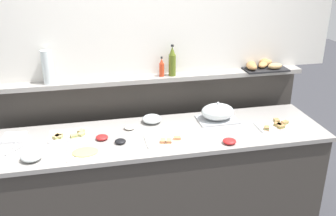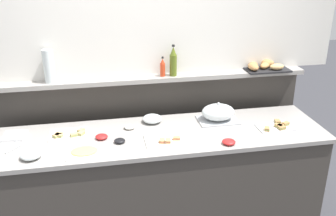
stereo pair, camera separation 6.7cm
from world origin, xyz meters
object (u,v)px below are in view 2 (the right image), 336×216
at_px(condiment_bowl_cream, 120,141).
at_px(hot_sauce_bottle, 163,68).
at_px(glass_bowl_large, 152,119).
at_px(cold_cuts_platter, 84,152).
at_px(napkin_stack, 15,136).
at_px(bread_basket, 264,66).
at_px(sandwich_platter_front, 276,126).
at_px(condiment_bowl_dark, 102,137).
at_px(sandwich_platter_side, 168,140).
at_px(water_carafe, 49,66).
at_px(condiment_bowl_red, 229,142).
at_px(condiment_bowl_teal, 129,127).
at_px(sandwich_platter_rear, 69,134).
at_px(serving_cloche, 218,113).
at_px(olive_oil_bottle, 173,62).
at_px(glass_bowl_medium, 31,155).
at_px(serving_tongs, 13,148).

distance_m(condiment_bowl_cream, hot_sauce_bottle, 0.80).
bearing_deg(glass_bowl_large, cold_cuts_platter, -142.64).
relative_size(napkin_stack, bread_basket, 0.42).
height_order(sandwich_platter_front, condiment_bowl_dark, sandwich_platter_front).
distance_m(sandwich_platter_side, water_carafe, 1.17).
distance_m(sandwich_platter_front, condiment_bowl_red, 0.52).
xyz_separation_m(sandwich_platter_side, sandwich_platter_front, (0.92, 0.06, 0.00)).
distance_m(condiment_bowl_teal, hot_sauce_bottle, 0.60).
bearing_deg(sandwich_platter_rear, serving_cloche, 2.31).
bearing_deg(serving_cloche, bread_basket, 30.55).
distance_m(cold_cuts_platter, hot_sauce_bottle, 1.03).
xyz_separation_m(serving_cloche, glass_bowl_large, (-0.56, 0.07, -0.04)).
height_order(condiment_bowl_dark, olive_oil_bottle, olive_oil_bottle).
xyz_separation_m(sandwich_platter_side, serving_cloche, (0.49, 0.29, 0.06)).
relative_size(sandwich_platter_front, olive_oil_bottle, 1.08).
relative_size(sandwich_platter_front, water_carafe, 1.07).
distance_m(sandwich_platter_front, serving_cloche, 0.49).
distance_m(glass_bowl_medium, napkin_stack, 0.40).
bearing_deg(condiment_bowl_dark, condiment_bowl_cream, -35.52).
xyz_separation_m(sandwich_platter_rear, cold_cuts_platter, (0.13, -0.31, -0.00)).
distance_m(sandwich_platter_front, serving_tongs, 2.08).
height_order(cold_cuts_platter, condiment_bowl_dark, condiment_bowl_dark).
bearing_deg(olive_oil_bottle, serving_cloche, -41.33).
relative_size(glass_bowl_large, napkin_stack, 0.97).
bearing_deg(sandwich_platter_side, serving_tongs, 175.47).
distance_m(sandwich_platter_side, napkin_stack, 1.21).
relative_size(serving_cloche, bread_basket, 0.84).
xyz_separation_m(glass_bowl_medium, condiment_bowl_teal, (0.73, 0.35, -0.01)).
height_order(serving_cloche, condiment_bowl_red, serving_cloche).
relative_size(sandwich_platter_side, olive_oil_bottle, 1.31).
relative_size(bread_basket, water_carafe, 1.45).
bearing_deg(sandwich_platter_side, olive_oil_bottle, 75.16).
xyz_separation_m(napkin_stack, olive_oil_bottle, (1.33, 0.30, 0.45)).
height_order(glass_bowl_medium, condiment_bowl_cream, glass_bowl_medium).
height_order(serving_cloche, napkin_stack, serving_cloche).
distance_m(serving_tongs, bread_basket, 2.27).
distance_m(glass_bowl_large, serving_tongs, 1.12).
bearing_deg(glass_bowl_medium, condiment_bowl_teal, 25.78).
height_order(sandwich_platter_rear, serving_tongs, sandwich_platter_rear).
xyz_separation_m(serving_tongs, hot_sauce_bottle, (1.22, 0.49, 0.41)).
bearing_deg(sandwich_platter_side, hot_sauce_bottle, 84.16).
bearing_deg(sandwich_platter_side, condiment_bowl_cream, 173.78).
height_order(glass_bowl_medium, condiment_bowl_red, glass_bowl_medium).
relative_size(glass_bowl_large, olive_oil_bottle, 0.60).
relative_size(condiment_bowl_dark, bread_basket, 0.24).
xyz_separation_m(condiment_bowl_red, napkin_stack, (-1.62, 0.42, -0.01)).
height_order(cold_cuts_platter, glass_bowl_large, glass_bowl_large).
bearing_deg(sandwich_platter_side, condiment_bowl_red, -17.39).
bearing_deg(condiment_bowl_cream, condiment_bowl_teal, 67.12).
bearing_deg(sandwich_platter_side, napkin_stack, 166.63).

